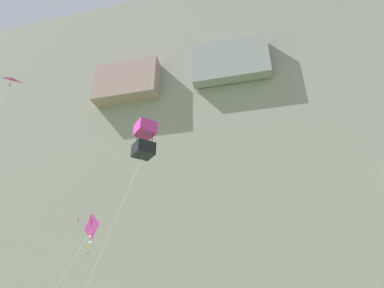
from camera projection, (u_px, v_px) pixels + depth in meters
cliff_face at (239, 132)px, 66.99m from camera, size 180.00×25.41×74.88m
kite_diamond_upper_left at (89, 231)px, 18.88m from camera, size 1.46×5.50×8.75m
kite_banner_low_center at (73, 233)px, 41.77m from camera, size 2.89×3.19×14.30m
kite_box_high_center at (144, 139)px, 15.24m from camera, size 2.62×3.29×11.99m
kite_delta_high_left at (8, 85)px, 31.21m from camera, size 3.10×5.18×24.48m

